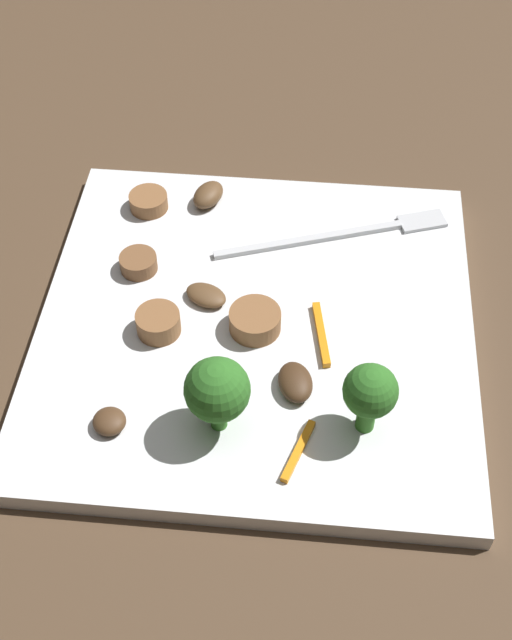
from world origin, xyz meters
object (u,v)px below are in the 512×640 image
(mushroom_0, at_px, (206,295))
(sausage_slice_0, at_px, (249,320))
(sausage_slice_1, at_px, (138,263))
(mushroom_3, at_px, (208,195))
(sausage_slice_2, at_px, (149,202))
(plate, at_px, (256,327))
(broccoli_floret_0, at_px, (370,393))
(fork, at_px, (349,233))
(mushroom_1, at_px, (109,421))
(mushroom_2, at_px, (295,382))
(sausage_slice_3, at_px, (158,323))
(pepper_strip_1, at_px, (321,334))
(pepper_strip_0, at_px, (298,451))
(broccoli_floret_1, at_px, (217,391))

(mushroom_0, bearing_deg, sausage_slice_0, -35.34)
(sausage_slice_0, height_order, sausage_slice_1, sausage_slice_0)
(mushroom_3, bearing_deg, sausage_slice_2, -166.09)
(sausage_slice_1, bearing_deg, mushroom_3, 62.09)
(plate, relative_size, broccoli_floret_0, 5.53)
(sausage_slice_2, bearing_deg, sausage_slice_1, -86.25)
(fork, height_order, broccoli_floret_0, broccoli_floret_0)
(sausage_slice_1, relative_size, mushroom_0, 0.89)
(broccoli_floret_0, height_order, sausage_slice_2, broccoli_floret_0)
(broccoli_floret_0, xyz_separation_m, sausage_slice_0, (-0.08, 0.07, -0.03))
(mushroom_0, relative_size, mushroom_1, 1.43)
(mushroom_2, bearing_deg, mushroom_3, 114.50)
(sausage_slice_0, xyz_separation_m, sausage_slice_3, (-0.06, -0.01, 0.00))
(sausage_slice_0, height_order, pepper_strip_1, sausage_slice_0)
(fork, relative_size, broccoli_floret_0, 3.23)
(fork, distance_m, sausage_slice_1, 0.16)
(sausage_slice_0, bearing_deg, broccoli_floret_0, -42.38)
(mushroom_1, bearing_deg, pepper_strip_1, 33.43)
(pepper_strip_0, bearing_deg, pepper_strip_1, 83.92)
(mushroom_0, relative_size, mushroom_3, 0.98)
(sausage_slice_1, distance_m, mushroom_2, 0.15)
(broccoli_floret_1, xyz_separation_m, pepper_strip_1, (0.06, 0.08, -0.03))
(sausage_slice_1, distance_m, pepper_strip_1, 0.14)
(sausage_slice_1, bearing_deg, pepper_strip_1, -20.92)
(fork, relative_size, sausage_slice_2, 5.89)
(sausage_slice_3, xyz_separation_m, mushroom_2, (0.10, -0.04, -0.00))
(mushroom_0, bearing_deg, mushroom_1, -112.46)
(plate, relative_size, mushroom_0, 9.80)
(plate, height_order, broccoli_floret_1, broccoli_floret_1)
(fork, relative_size, broccoli_floret_1, 3.07)
(broccoli_floret_1, height_order, mushroom_1, broccoli_floret_1)
(mushroom_0, height_order, mushroom_3, mushroom_3)
(mushroom_3, bearing_deg, broccoli_floret_1, -80.72)
(pepper_strip_0, bearing_deg, sausage_slice_2, 121.53)
(broccoli_floret_0, bearing_deg, plate, 133.31)
(mushroom_1, distance_m, mushroom_2, 0.12)
(sausage_slice_0, distance_m, sausage_slice_2, 0.14)
(fork, distance_m, sausage_slice_2, 0.16)
(sausage_slice_2, height_order, mushroom_3, mushroom_3)
(fork, height_order, sausage_slice_3, sausage_slice_3)
(sausage_slice_0, xyz_separation_m, sausage_slice_2, (-0.09, 0.11, -0.00))
(mushroom_3, bearing_deg, fork, -13.93)
(sausage_slice_3, bearing_deg, broccoli_floret_1, -55.16)
(fork, distance_m, broccoli_floret_1, 0.20)
(sausage_slice_0, bearing_deg, plate, 59.70)
(plate, bearing_deg, mushroom_1, -130.97)
(sausage_slice_0, bearing_deg, broccoli_floret_1, -97.57)
(sausage_slice_2, bearing_deg, plate, -48.79)
(broccoli_floret_0, bearing_deg, sausage_slice_1, 143.70)
(mushroom_1, bearing_deg, sausage_slice_0, 48.26)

